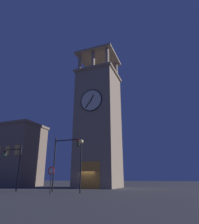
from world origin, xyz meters
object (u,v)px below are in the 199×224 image
traffic_signal_mid (15,161)px  street_lamp (81,155)px  traffic_signal_near (62,155)px  no_horn_sign (51,173)px  clocktower (98,124)px  adjacent_wing_building (4,155)px

traffic_signal_mid → street_lamp: (-9.45, 0.00, 0.32)m
traffic_signal_near → no_horn_sign: size_ratio=2.46×
clocktower → adjacent_wing_building: (21.27, 0.18, -4.79)m
traffic_signal_near → street_lamp: 3.35m
traffic_signal_mid → no_horn_sign: 7.96m
adjacent_wing_building → street_lamp: adjacent_wing_building is taller
clocktower → traffic_signal_mid: 15.60m
clocktower → adjacent_wing_building: 21.80m
adjacent_wing_building → no_horn_sign: adjacent_wing_building is taller
adjacent_wing_building → no_horn_sign: bearing=146.8°
traffic_signal_near → street_lamp: traffic_signal_near is taller
adjacent_wing_building → traffic_signal_near: 23.48m
street_lamp → no_horn_sign: size_ratio=2.20×
adjacent_wing_building → clocktower: bearing=-179.5°
traffic_signal_mid → street_lamp: bearing=180.0°
street_lamp → no_horn_sign: 3.75m
street_lamp → no_horn_sign: bearing=50.5°
clocktower → adjacent_wing_building: bearing=0.5°
adjacent_wing_building → traffic_signal_mid: (-14.49, 11.82, -2.51)m
clocktower → traffic_signal_near: 12.83m
traffic_signal_mid → clocktower: bearing=-119.5°
traffic_signal_near → street_lamp: bearing=161.4°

